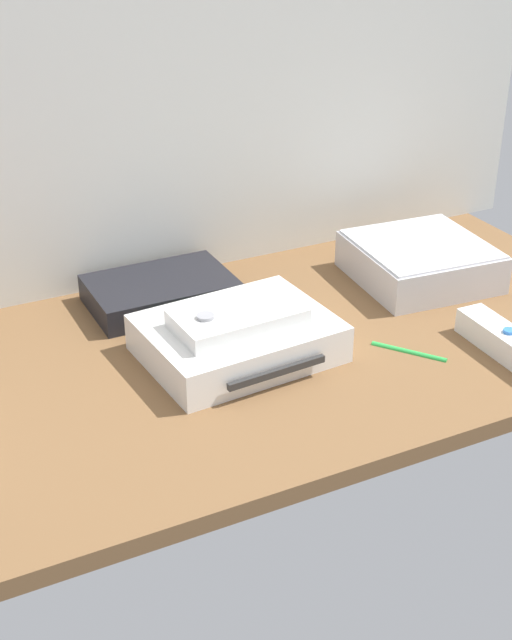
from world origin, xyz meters
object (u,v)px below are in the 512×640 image
(remote_wand, at_px, (507,344))
(stylus_pen, at_px, (409,350))
(mini_computer, at_px, (420,261))
(remote_classic_pad, at_px, (238,318))
(game_console, at_px, (239,340))
(network_router, at_px, (161,292))

(remote_wand, height_order, stylus_pen, remote_wand)
(mini_computer, height_order, remote_classic_pad, remote_classic_pad)
(game_console, height_order, stylus_pen, game_console)
(mini_computer, xyz_separation_m, remote_wand, (-0.03, -0.21, -0.01))
(network_router, bearing_deg, stylus_pen, -48.95)
(remote_classic_pad, relative_size, stylus_pen, 1.64)
(network_router, bearing_deg, mini_computer, -14.10)
(mini_computer, bearing_deg, network_router, 165.70)
(mini_computer, relative_size, stylus_pen, 2.04)
(remote_classic_pad, bearing_deg, network_router, 96.36)
(game_console, height_order, mini_computer, mini_computer)
(mini_computer, distance_m, network_router, 0.35)
(remote_classic_pad, distance_m, stylus_pen, 0.21)
(game_console, bearing_deg, remote_classic_pad, -135.13)
(remote_wand, distance_m, remote_classic_pad, 0.31)
(game_console, xyz_separation_m, stylus_pen, (0.18, -0.08, -0.02))
(network_router, height_order, remote_wand, same)
(mini_computer, bearing_deg, remote_classic_pad, -164.81)
(game_console, height_order, network_router, game_console)
(game_console, bearing_deg, network_router, 96.91)
(game_console, distance_m, remote_wand, 0.31)
(game_console, relative_size, network_router, 1.22)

